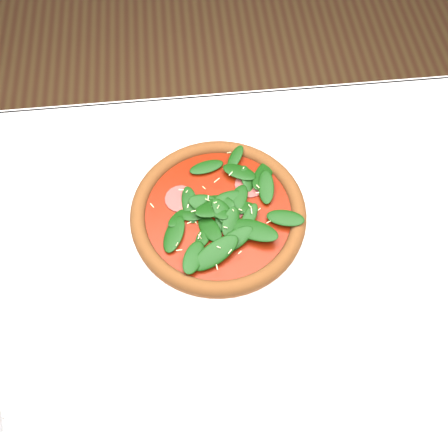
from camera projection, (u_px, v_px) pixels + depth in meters
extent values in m
plane|color=brown|center=(220.00, 354.00, 1.60)|extent=(6.00, 6.00, 0.00)
cube|color=white|center=(218.00, 261.00, 0.96)|extent=(1.20, 0.80, 0.04)
cylinder|color=#4B311E|center=(19.00, 224.00, 1.42)|extent=(0.06, 0.06, 0.71)
cylinder|color=#4B311E|center=(390.00, 191.00, 1.47)|extent=(0.06, 0.06, 0.71)
cube|color=white|center=(202.00, 127.00, 1.22)|extent=(1.20, 0.01, 0.22)
cylinder|color=white|center=(218.00, 218.00, 0.97)|extent=(0.39, 0.39, 0.01)
torus|color=white|center=(218.00, 217.00, 0.97)|extent=(0.39, 0.39, 0.01)
cylinder|color=brown|center=(218.00, 215.00, 0.96)|extent=(0.35, 0.35, 0.01)
torus|color=#A75D26|center=(218.00, 213.00, 0.95)|extent=(0.35, 0.35, 0.03)
cylinder|color=maroon|center=(218.00, 213.00, 0.95)|extent=(0.29, 0.29, 0.00)
cylinder|color=#A54C42|center=(218.00, 212.00, 0.95)|extent=(0.26, 0.26, 0.00)
ellipsoid|color=#103A0A|center=(218.00, 209.00, 0.94)|extent=(0.28, 0.28, 0.03)
cylinder|color=#F1E69D|center=(218.00, 207.00, 0.93)|extent=(0.26, 0.26, 0.00)
cylinder|color=white|center=(20.00, 214.00, 0.98)|extent=(0.07, 0.07, 0.00)
cylinder|color=white|center=(11.00, 202.00, 0.94)|extent=(0.01, 0.01, 0.09)
cylinder|color=white|center=(341.00, 161.00, 1.04)|extent=(0.13, 0.13, 0.01)
torus|color=white|center=(341.00, 160.00, 1.03)|extent=(0.13, 0.13, 0.01)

